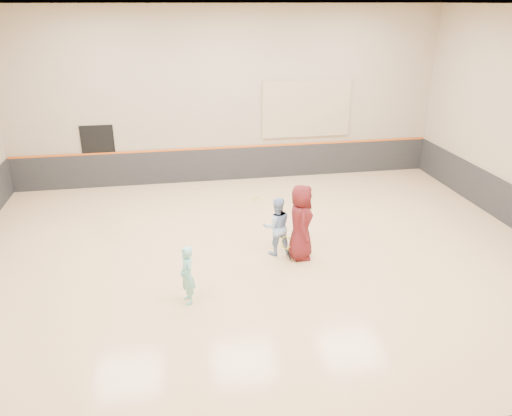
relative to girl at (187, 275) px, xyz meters
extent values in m
cube|color=tan|center=(1.91, 1.86, -0.76)|extent=(15.00, 12.00, 0.20)
cube|color=silver|center=(1.91, 1.86, 5.35)|extent=(15.00, 12.00, 0.02)
cube|color=tan|center=(1.91, 7.87, 2.34)|extent=(15.00, 0.02, 6.00)
cube|color=tan|center=(1.91, -4.15, 2.34)|extent=(15.00, 0.02, 6.00)
cube|color=#232326|center=(1.91, 7.83, -0.06)|extent=(14.90, 0.04, 1.20)
cube|color=#D85914|center=(1.91, 7.82, 0.56)|extent=(14.90, 0.03, 0.06)
cube|color=tan|center=(4.71, 7.81, 1.84)|extent=(3.20, 0.08, 2.00)
cube|color=black|center=(-2.59, 7.84, 0.44)|extent=(1.10, 0.05, 2.20)
imported|color=#79D1C4|center=(0.00, 0.00, 0.00)|extent=(0.42, 0.54, 1.32)
imported|color=#8EAEDC|center=(2.36, 1.89, 0.11)|extent=(0.77, 0.61, 1.54)
imported|color=#5A1518|center=(2.91, 1.57, 0.31)|extent=(0.73, 1.02, 1.95)
sphere|color=#CAD832|center=(2.60, 2.19, -0.63)|extent=(0.07, 0.07, 0.07)
sphere|color=yellow|center=(3.09, 1.49, 0.64)|extent=(0.07, 0.07, 0.07)
sphere|color=yellow|center=(2.70, 3.91, -0.63)|extent=(0.07, 0.07, 0.07)
camera|label=1|loc=(-0.18, -9.35, 5.40)|focal=35.00mm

